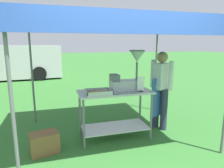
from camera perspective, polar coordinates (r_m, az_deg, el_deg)
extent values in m
plane|color=#33702D|center=(8.30, -9.53, -1.05)|extent=(70.00, 70.00, 0.00)
cylinder|color=slate|center=(2.51, -26.66, -6.13)|extent=(0.04, 0.04, 2.10)
cylinder|color=slate|center=(4.73, -21.86, 1.96)|extent=(0.04, 0.04, 2.10)
cylinder|color=slate|center=(5.35, 12.41, 3.51)|extent=(0.04, 0.04, 2.10)
cube|color=blue|center=(3.68, 0.23, 17.15)|extent=(3.23, 2.49, 0.05)
cube|color=blue|center=(2.51, 8.60, 16.67)|extent=(3.23, 0.02, 0.24)
cube|color=#B7B7BC|center=(3.62, 0.89, -2.31)|extent=(1.33, 0.59, 0.04)
cube|color=#B7B7BC|center=(3.83, 0.86, -12.24)|extent=(1.23, 0.55, 0.02)
cylinder|color=slate|center=(3.40, -8.06, -11.46)|extent=(0.04, 0.04, 0.88)
cylinder|color=slate|center=(3.76, 11.15, -9.31)|extent=(0.04, 0.04, 0.88)
cylinder|color=slate|center=(3.86, -9.13, -8.69)|extent=(0.04, 0.04, 0.88)
cylinder|color=slate|center=(4.18, 8.03, -7.09)|extent=(0.04, 0.04, 0.88)
cube|color=#B7B7BC|center=(3.41, -3.86, -2.74)|extent=(0.44, 0.33, 0.01)
cube|color=#B7B7BC|center=(3.25, -3.26, -2.78)|extent=(0.44, 0.01, 0.06)
cube|color=#B7B7BC|center=(3.56, -4.42, -1.58)|extent=(0.44, 0.01, 0.06)
cube|color=#B7B7BC|center=(3.37, -7.43, -2.37)|extent=(0.01, 0.33, 0.06)
cube|color=#B7B7BC|center=(3.46, -0.39, -1.92)|extent=(0.01, 0.33, 0.06)
torus|color=gold|center=(3.49, -5.81, -2.17)|extent=(0.08, 0.08, 0.02)
torus|color=gold|center=(3.47, -4.75, -2.21)|extent=(0.07, 0.07, 0.02)
torus|color=gold|center=(3.29, -4.37, -2.97)|extent=(0.10, 0.10, 0.02)
torus|color=gold|center=(3.32, -5.49, -2.86)|extent=(0.08, 0.08, 0.02)
torus|color=gold|center=(3.39, -6.74, -2.60)|extent=(0.08, 0.08, 0.02)
torus|color=gold|center=(3.49, -1.26, -2.11)|extent=(0.09, 0.09, 0.02)
torus|color=gold|center=(3.49, -3.52, -2.14)|extent=(0.10, 0.10, 0.02)
torus|color=gold|center=(3.38, -4.28, -2.59)|extent=(0.10, 0.10, 0.02)
torus|color=gold|center=(3.39, -2.83, -2.54)|extent=(0.10, 0.10, 0.02)
cube|color=#B7B7BC|center=(3.69, 3.86, -0.32)|extent=(0.56, 0.28, 0.18)
cube|color=slate|center=(3.60, 0.75, 1.83)|extent=(0.14, 0.22, 0.12)
cylinder|color=slate|center=(3.73, 7.09, 3.74)|extent=(0.04, 0.04, 0.33)
cone|color=#B7B7BC|center=(3.71, 7.19, 7.78)|extent=(0.27, 0.27, 0.19)
cylinder|color=slate|center=(3.70, 7.23, 9.45)|extent=(0.28, 0.28, 0.02)
cube|color=black|center=(3.61, 8.21, -2.01)|extent=(0.08, 0.05, 0.02)
cube|color=white|center=(3.59, 8.27, 0.08)|extent=(0.13, 0.02, 0.25)
cylinder|color=#2D3347|center=(4.27, 14.63, -7.10)|extent=(0.14, 0.14, 0.86)
cylinder|color=#2D3347|center=(4.38, 12.47, -6.53)|extent=(0.14, 0.14, 0.86)
cube|color=silver|center=(4.17, 13.97, 2.25)|extent=(0.40, 0.34, 0.52)
cube|color=#335BA3|center=(4.16, 12.73, -3.78)|extent=(0.30, 0.15, 0.80)
cylinder|color=silver|center=(4.04, 16.53, 2.22)|extent=(0.12, 0.12, 0.58)
cylinder|color=silver|center=(4.29, 11.59, 2.96)|extent=(0.12, 0.12, 0.58)
sphere|color=#A87A56|center=(4.13, 14.22, 7.47)|extent=(0.22, 0.22, 0.22)
cube|color=brown|center=(3.56, -18.75, -15.65)|extent=(0.49, 0.38, 0.34)
cube|color=#BCBCC1|center=(11.44, -29.28, 5.54)|extent=(5.88, 2.25, 1.60)
cube|color=#1E2833|center=(11.27, -18.03, 8.40)|extent=(0.20, 1.62, 0.70)
cylinder|color=black|center=(12.27, -20.07, 4.00)|extent=(0.69, 0.28, 0.68)
cylinder|color=black|center=(10.42, -20.06, 2.82)|extent=(0.69, 0.28, 0.68)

